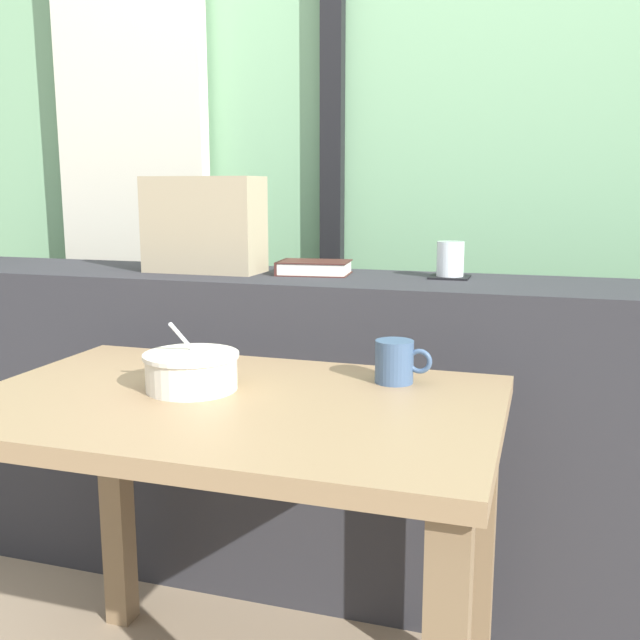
# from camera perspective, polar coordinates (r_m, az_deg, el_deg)

# --- Properties ---
(outdoor_backdrop) EXTENTS (4.80, 0.08, 2.80)m
(outdoor_backdrop) POSITION_cam_1_polar(r_m,az_deg,el_deg) (2.45, 4.93, 17.91)
(outdoor_backdrop) COLOR #7AAD7F
(outdoor_backdrop) RESTS_ON ground
(curtain_left_panel) EXTENTS (0.56, 0.06, 2.50)m
(curtain_left_panel) POSITION_cam_1_polar(r_m,az_deg,el_deg) (2.67, -14.59, 13.76)
(curtain_left_panel) COLOR beige
(curtain_left_panel) RESTS_ON ground
(window_divider_post) EXTENTS (0.07, 0.05, 2.60)m
(window_divider_post) POSITION_cam_1_polar(r_m,az_deg,el_deg) (2.40, 0.98, 15.68)
(window_divider_post) COLOR black
(window_divider_post) RESTS_ON ground
(dark_console_ledge) EXTENTS (2.80, 0.39, 0.85)m
(dark_console_ledge) POSITION_cam_1_polar(r_m,az_deg,el_deg) (2.00, 0.92, -8.76)
(dark_console_ledge) COLOR #2D2D33
(dark_console_ledge) RESTS_ON ground
(breakfast_table) EXTENTS (0.98, 0.63, 0.70)m
(breakfast_table) POSITION_cam_1_polar(r_m,az_deg,el_deg) (1.39, -6.88, -11.01)
(breakfast_table) COLOR #826849
(breakfast_table) RESTS_ON ground
(coaster_square) EXTENTS (0.10, 0.10, 0.00)m
(coaster_square) POSITION_cam_1_polar(r_m,az_deg,el_deg) (1.90, 10.17, 3.35)
(coaster_square) COLOR black
(coaster_square) RESTS_ON dark_console_ledge
(juice_glass) EXTENTS (0.07, 0.07, 0.09)m
(juice_glass) POSITION_cam_1_polar(r_m,az_deg,el_deg) (1.90, 10.22, 4.69)
(juice_glass) COLOR white
(juice_glass) RESTS_ON coaster_square
(closed_book) EXTENTS (0.20, 0.15, 0.04)m
(closed_book) POSITION_cam_1_polar(r_m,az_deg,el_deg) (1.95, -0.50, 4.15)
(closed_book) COLOR #47231E
(closed_book) RESTS_ON dark_console_ledge
(throw_pillow) EXTENTS (0.32, 0.14, 0.26)m
(throw_pillow) POSITION_cam_1_polar(r_m,az_deg,el_deg) (2.02, -9.11, 7.42)
(throw_pillow) COLOR tan
(throw_pillow) RESTS_ON dark_console_ledge
(soup_bowl) EXTENTS (0.18, 0.18, 0.14)m
(soup_bowl) POSITION_cam_1_polar(r_m,az_deg,el_deg) (1.41, -10.08, -4.01)
(soup_bowl) COLOR silver
(soup_bowl) RESTS_ON breakfast_table
(ceramic_mug) EXTENTS (0.11, 0.08, 0.08)m
(ceramic_mug) POSITION_cam_1_polar(r_m,az_deg,el_deg) (1.44, 5.96, -3.27)
(ceramic_mug) COLOR #3D567A
(ceramic_mug) RESTS_ON breakfast_table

